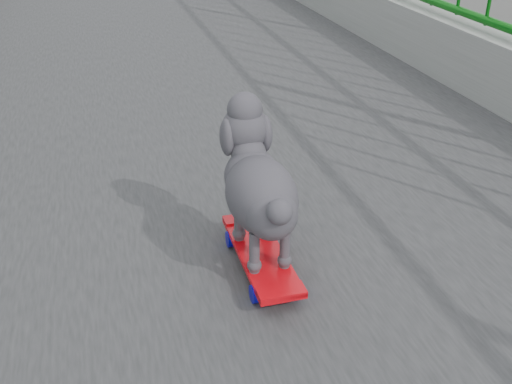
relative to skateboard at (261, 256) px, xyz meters
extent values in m
cube|color=#2D2D2F|center=(0.08, 2.19, -0.29)|extent=(3.00, 24.00, 0.50)
cube|color=slate|center=(0.08, 11.19, -3.79)|extent=(1.20, 1.20, 6.50)
cube|color=gray|center=(1.48, 2.19, 0.11)|extent=(0.20, 24.00, 0.30)
cube|color=red|center=(0.00, 0.00, 0.01)|extent=(0.12, 0.42, 0.01)
cube|color=#99999E|center=(0.00, -0.14, -0.01)|extent=(0.07, 0.03, 0.02)
cylinder|color=#09079D|center=(-0.05, -0.14, -0.02)|extent=(0.02, 0.05, 0.05)
sphere|color=yellow|center=(-0.05, -0.14, -0.02)|extent=(0.02, 0.02, 0.02)
cylinder|color=#09079D|center=(0.05, -0.14, -0.02)|extent=(0.02, 0.05, 0.05)
sphere|color=yellow|center=(0.05, -0.14, -0.02)|extent=(0.02, 0.02, 0.02)
cube|color=#99999E|center=(0.00, 0.14, -0.01)|extent=(0.07, 0.03, 0.02)
cylinder|color=#09079D|center=(-0.05, 0.14, -0.02)|extent=(0.02, 0.05, 0.05)
sphere|color=yellow|center=(-0.05, 0.14, -0.02)|extent=(0.02, 0.02, 0.02)
cylinder|color=#09079D|center=(0.05, 0.14, -0.02)|extent=(0.02, 0.05, 0.05)
sphere|color=yellow|center=(0.05, 0.14, -0.02)|extent=(0.02, 0.02, 0.02)
ellipsoid|color=#2B292E|center=(0.00, 0.00, 0.19)|extent=(0.19, 0.29, 0.19)
sphere|color=#2B292E|center=(0.00, 0.16, 0.32)|extent=(0.13, 0.13, 0.13)
sphere|color=black|center=(0.00, 0.25, 0.30)|extent=(0.02, 0.02, 0.02)
sphere|color=#2B292E|center=(0.00, -0.16, 0.23)|extent=(0.06, 0.06, 0.06)
cylinder|color=#2B292E|center=(-0.04, 0.08, 0.07)|extent=(0.03, 0.03, 0.12)
cylinder|color=#2B292E|center=(0.04, 0.08, 0.07)|extent=(0.03, 0.03, 0.12)
cylinder|color=#2B292E|center=(-0.04, -0.08, 0.07)|extent=(0.03, 0.03, 0.12)
cylinder|color=#2B292E|center=(0.04, -0.08, 0.07)|extent=(0.03, 0.03, 0.12)
camera|label=1|loc=(-0.39, -1.32, 0.95)|focal=42.00mm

